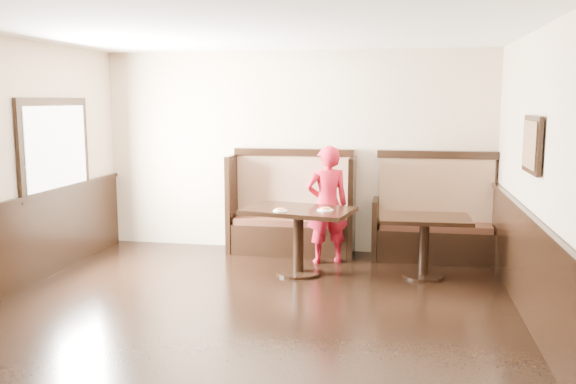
% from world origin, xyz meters
% --- Properties ---
extents(ground, '(7.00, 7.00, 0.00)m').
position_xyz_m(ground, '(0.00, 0.00, 0.00)').
color(ground, black).
rests_on(ground, ground).
extents(room_shell, '(7.00, 7.00, 7.00)m').
position_xyz_m(room_shell, '(-0.30, 0.28, 0.67)').
color(room_shell, '#C0AB8B').
rests_on(room_shell, ground).
extents(booth_main, '(1.75, 0.72, 1.45)m').
position_xyz_m(booth_main, '(0.00, 3.30, 0.53)').
color(booth_main, black).
rests_on(booth_main, ground).
extents(booth_neighbor, '(1.65, 0.72, 1.45)m').
position_xyz_m(booth_neighbor, '(1.95, 3.29, 0.48)').
color(booth_neighbor, black).
rests_on(booth_neighbor, ground).
extents(table_main, '(1.42, 1.04, 0.82)m').
position_xyz_m(table_main, '(0.27, 2.25, 0.63)').
color(table_main, black).
rests_on(table_main, ground).
extents(table_neighbor, '(1.09, 0.74, 0.74)m').
position_xyz_m(table_neighbor, '(1.78, 2.40, 0.55)').
color(table_neighbor, black).
rests_on(table_neighbor, ground).
extents(child, '(0.66, 0.55, 1.54)m').
position_xyz_m(child, '(0.55, 2.84, 0.77)').
color(child, '#B11226').
rests_on(child, ground).
extents(pizza_plate_left, '(0.17, 0.17, 0.03)m').
position_xyz_m(pizza_plate_left, '(0.09, 2.04, 0.83)').
color(pizza_plate_left, white).
rests_on(pizza_plate_left, table_main).
extents(pizza_plate_right, '(0.20, 0.20, 0.04)m').
position_xyz_m(pizza_plate_right, '(0.61, 2.17, 0.83)').
color(pizza_plate_right, white).
rests_on(pizza_plate_right, table_main).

